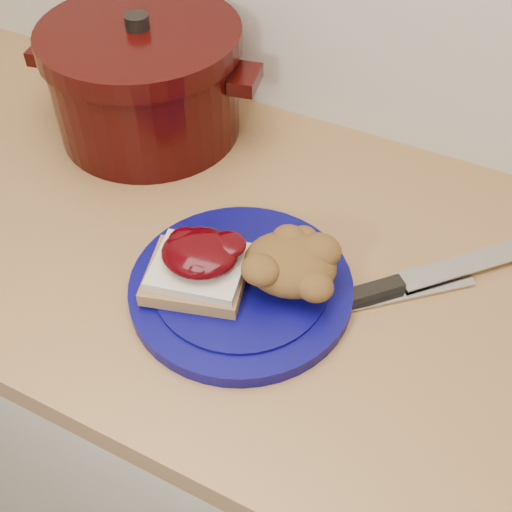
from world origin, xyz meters
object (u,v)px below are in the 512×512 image
at_px(plate, 241,288).
at_px(butter_knife, 405,295).
at_px(pepper_grinder, 111,54).
at_px(dutch_oven, 145,80).
at_px(chef_knife, 391,287).

height_order(plate, butter_knife, plate).
distance_m(plate, pepper_grinder, 0.49).
xyz_separation_m(plate, butter_knife, (0.18, 0.08, -0.01)).
height_order(dutch_oven, pepper_grinder, dutch_oven).
bearing_deg(dutch_oven, plate, -39.71).
distance_m(butter_knife, pepper_grinder, 0.61).
height_order(butter_knife, pepper_grinder, pepper_grinder).
relative_size(chef_knife, dutch_oven, 0.65).
relative_size(chef_knife, butter_knife, 1.24).
bearing_deg(pepper_grinder, chef_knife, -20.96).
bearing_deg(dutch_oven, pepper_grinder, 150.85).
bearing_deg(plate, dutch_oven, 140.29).
bearing_deg(butter_knife, plate, 163.18).
bearing_deg(plate, chef_knife, 27.65).
bearing_deg(butter_knife, chef_knife, 135.99).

